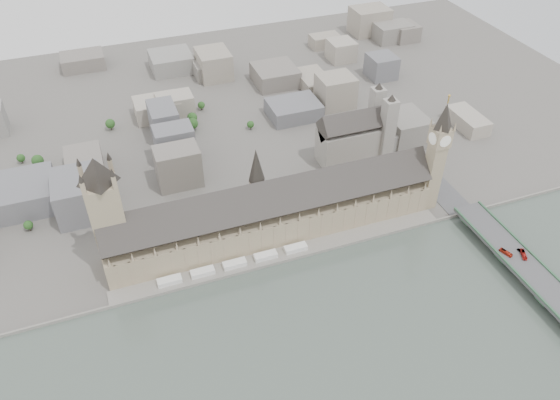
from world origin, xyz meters
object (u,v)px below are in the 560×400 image
object	(u,v)px
red_bus_south	(524,254)
car_silver	(520,251)
westminster_abbey	(356,136)
palace_of_westminster	(272,212)
westminster_bridge	(523,268)
elizabeth_tower	(438,149)
car_approach	(435,165)
victoria_tower	(106,210)
red_bus_north	(506,252)

from	to	relation	value
red_bus_south	car_silver	xyz separation A→B (m)	(0.85, 4.83, -0.77)
westminster_abbey	car_silver	world-z (taller)	westminster_abbey
palace_of_westminster	car_silver	size ratio (longest dim) A/B	56.84
palace_of_westminster	westminster_bridge	world-z (taller)	palace_of_westminster
elizabeth_tower	car_approach	world-z (taller)	elizabeth_tower
palace_of_westminster	victoria_tower	xyz separation A→B (m)	(-122.00, 6.30, 32.50)
red_bus_north	car_silver	xyz separation A→B (m)	(11.96, -1.53, -0.67)
westminster_abbey	red_bus_north	distance (m)	175.16
westminster_bridge	palace_of_westminster	bearing A→B (deg)	146.51
palace_of_westminster	red_bus_south	world-z (taller)	palace_of_westminster
car_silver	palace_of_westminster	bearing A→B (deg)	142.70
westminster_bridge	westminster_abbey	world-z (taller)	westminster_abbey
westminster_bridge	car_approach	size ratio (longest dim) A/B	63.17
elizabeth_tower	car_approach	distance (m)	66.99
westminster_bridge	red_bus_north	xyz separation A→B (m)	(-6.72, 13.58, 6.56)
westminster_bridge	westminster_abbey	distance (m)	190.56
car_silver	westminster_bridge	bearing A→B (deg)	-121.19
red_bus_north	car_silver	distance (m)	12.08
car_silver	red_bus_south	bearing A→B (deg)	-107.64
victoria_tower	westminster_bridge	bearing A→B (deg)	-21.78
westminster_bridge	car_approach	xyz separation A→B (m)	(6.72, 131.92, 5.87)
elizabeth_tower	car_silver	bearing A→B (deg)	-70.69
elizabeth_tower	palace_of_westminster	bearing A→B (deg)	175.15
elizabeth_tower	victoria_tower	bearing A→B (deg)	176.04
car_silver	car_approach	size ratio (longest dim) A/B	0.91
westminster_abbey	westminster_bridge	bearing A→B (deg)	-74.36
westminster_bridge	car_silver	world-z (taller)	car_silver
red_bus_south	car_approach	xyz separation A→B (m)	(2.32, 124.71, -0.79)
car_silver	car_approach	distance (m)	119.88
victoria_tower	car_approach	distance (m)	294.64
palace_of_westminster	westminster_abbey	xyz separation A→B (m)	(110.92, 75.30, 2.38)
victoria_tower	westminster_abbey	bearing A→B (deg)	16.50
elizabeth_tower	car_silver	xyz separation A→B (m)	(29.25, -83.45, -47.07)
palace_of_westminster	elizabeth_tower	bearing A→B (deg)	-4.85
elizabeth_tower	red_bus_north	distance (m)	95.72
victoria_tower	westminster_abbey	world-z (taller)	victoria_tower
palace_of_westminster	red_bus_north	xyz separation A→B (m)	(155.28, -93.62, -11.02)
victoria_tower	red_bus_south	distance (m)	310.41
elizabeth_tower	westminster_bridge	xyz separation A→B (m)	(24.00, -95.50, -52.96)
palace_of_westminster	car_silver	bearing A→B (deg)	-29.64
westminster_abbey	red_bus_north	bearing A→B (deg)	-75.29
victoria_tower	car_silver	size ratio (longest dim) A/B	21.45
palace_of_westminster	car_approach	world-z (taller)	palace_of_westminster
victoria_tower	car_approach	world-z (taller)	victoria_tower
red_bus_north	car_approach	size ratio (longest dim) A/B	2.00
palace_of_westminster	westminster_abbey	size ratio (longest dim) A/B	3.90
victoria_tower	elizabeth_tower	bearing A→B (deg)	-3.96
red_bus_south	elizabeth_tower	bearing A→B (deg)	132.08
elizabeth_tower	westminster_abbey	bearing A→B (deg)	107.29
elizabeth_tower	red_bus_north	xyz separation A→B (m)	(17.28, -81.92, -46.40)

